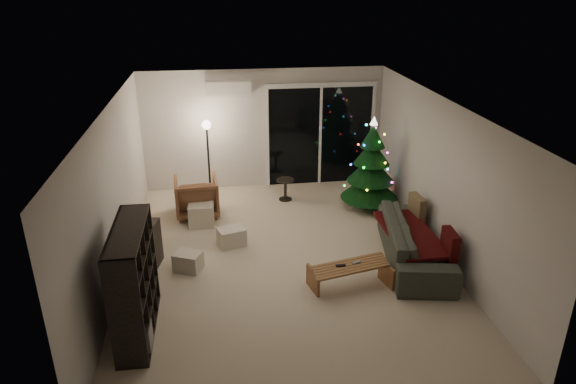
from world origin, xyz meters
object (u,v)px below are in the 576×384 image
Objects in this scene: bookshelf at (119,283)px; sofa at (415,241)px; media_cabinet at (136,256)px; coffee_table at (350,276)px; armchair at (197,196)px; christmas_tree at (371,163)px.

bookshelf reaches higher than sofa.
media_cabinet reaches higher than coffee_table.
sofa reaches higher than coffee_table.
bookshelf is at bearing 116.09° from sofa.
sofa is (3.47, -2.22, -0.04)m from armchair.
bookshelf is 5.32m from christmas_tree.
media_cabinet is at bearing 99.00° from sofa.
coffee_table is at bearing -111.62° from christmas_tree.
christmas_tree is at bearing 58.55° from bookshelf.
christmas_tree is at bearing 173.48° from armchair.
coffee_table is at bearing 31.03° from bookshelf.
christmas_tree reaches higher than sofa.
coffee_table is 0.64× the size of christmas_tree.
christmas_tree reaches higher than coffee_table.
media_cabinet is 3.18m from coffee_table.
bookshelf is 0.64× the size of sofa.
christmas_tree is (3.33, -0.13, 0.54)m from armchair.
armchair is at bearing 96.48° from bookshelf.
sofa is at bearing 35.91° from bookshelf.
media_cabinet is 0.51× the size of sofa.
media_cabinet is at bearing 110.14° from bookshelf.
coffee_table is (3.09, -0.72, -0.18)m from media_cabinet.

